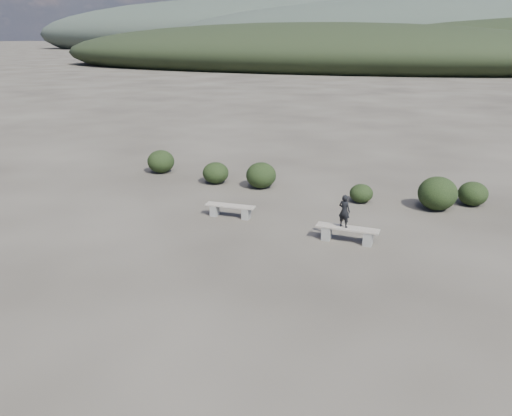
% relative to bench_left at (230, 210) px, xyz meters
% --- Properties ---
extents(ground, '(1200.00, 1200.00, 0.00)m').
position_rel_bench_left_xyz_m(ground, '(1.66, -5.24, -0.27)').
color(ground, '#332E27').
rests_on(ground, ground).
extents(bench_left, '(1.78, 0.51, 0.44)m').
position_rel_bench_left_xyz_m(bench_left, '(0.00, 0.00, 0.00)').
color(bench_left, gray).
rests_on(bench_left, ground).
extents(bench_right, '(1.92, 0.42, 0.48)m').
position_rel_bench_left_xyz_m(bench_right, '(4.27, -0.72, 0.02)').
color(bench_right, gray).
rests_on(bench_right, ground).
extents(seated_person, '(0.43, 0.34, 1.03)m').
position_rel_bench_left_xyz_m(seated_person, '(4.14, -0.72, 0.73)').
color(seated_person, black).
rests_on(seated_person, bench_right).
extents(shrub_a, '(1.12, 1.12, 0.92)m').
position_rel_bench_left_xyz_m(shrub_a, '(-2.35, 3.67, 0.19)').
color(shrub_a, black).
rests_on(shrub_a, ground).
extents(shrub_b, '(1.26, 1.26, 1.08)m').
position_rel_bench_left_xyz_m(shrub_b, '(-0.29, 3.75, 0.27)').
color(shrub_b, black).
rests_on(shrub_b, ground).
extents(shrub_c, '(0.89, 0.89, 0.71)m').
position_rel_bench_left_xyz_m(shrub_c, '(3.96, 3.34, 0.09)').
color(shrub_c, black).
rests_on(shrub_c, ground).
extents(shrub_d, '(1.40, 1.40, 1.22)m').
position_rel_bench_left_xyz_m(shrub_d, '(6.67, 3.53, 0.35)').
color(shrub_d, black).
rests_on(shrub_d, ground).
extents(shrub_e, '(1.08, 1.08, 0.90)m').
position_rel_bench_left_xyz_m(shrub_e, '(7.89, 4.53, 0.18)').
color(shrub_e, black).
rests_on(shrub_e, ground).
extents(shrub_f, '(1.24, 1.24, 1.05)m').
position_rel_bench_left_xyz_m(shrub_f, '(-5.50, 4.36, 0.26)').
color(shrub_f, black).
rests_on(shrub_f, ground).
extents(mountain_ridges, '(500.00, 400.00, 56.00)m').
position_rel_bench_left_xyz_m(mountain_ridges, '(-5.82, 333.82, 10.57)').
color(mountain_ridges, black).
rests_on(mountain_ridges, ground).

